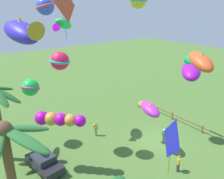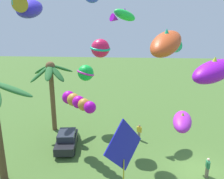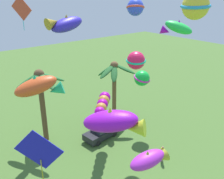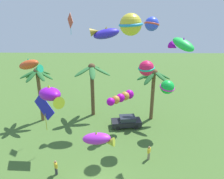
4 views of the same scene
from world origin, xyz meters
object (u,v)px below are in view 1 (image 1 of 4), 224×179
Objects in this scene: kite_diamond_0 at (171,140)px; kite_ball_5 at (45,6)px; spectator_2 at (164,136)px; kite_ball_7 at (30,87)px; parked_car_0 at (44,162)px; palm_tree_0 at (7,152)px; kite_ball_1 at (138,0)px; spectator_1 at (178,163)px; kite_ball_11 at (60,61)px; kite_fish_9 at (200,61)px; kite_fish_4 at (191,71)px; kite_fish_3 at (63,24)px; kite_diamond_8 at (64,3)px; kite_fish_2 at (23,31)px; spectator_0 at (96,129)px; kite_fish_10 at (149,108)px; kite_tube_6 at (58,119)px.

kite_ball_5 is (11.01, 3.13, 8.05)m from kite_diamond_0.
spectator_2 is 14.22m from kite_ball_7.
palm_tree_0 is at bearing 144.26° from parked_car_0.
kite_ball_7 is at bearing 59.69° from kite_ball_1.
kite_ball_1 reaches higher than kite_ball_5.
kite_diamond_0 is at bearing 131.72° from spectator_2.
kite_ball_11 reaches higher than spectator_1.
kite_diamond_0 is 11.46m from kite_ball_11.
kite_ball_11 is (-2.91, -1.94, 2.86)m from kite_ball_7.
kite_ball_5 reaches higher than kite_fish_9.
spectator_2 is 16.57m from kite_ball_5.
kite_ball_1 is at bearing 1.29° from kite_fish_4.
parked_car_0 is 1.39× the size of kite_fish_3.
kite_diamond_8 is 0.96× the size of kite_ball_11.
parked_car_0 is 1.07× the size of kite_fish_2.
spectator_0 and spectator_2 have the same top height.
kite_fish_9 is at bearing -112.01° from palm_tree_0.
kite_fish_10 is at bearing -90.86° from kite_fish_2.
parked_car_0 is at bearing 38.16° from kite_fish_9.
kite_fish_2 is (1.95, -2.22, 6.10)m from palm_tree_0.
kite_fish_4 reaches higher than palm_tree_0.
kite_ball_7 is at bearing -16.73° from kite_fish_2.
palm_tree_0 is 13.12m from kite_fish_10.
spectator_0 is 0.37× the size of kite_diamond_0.
kite_diamond_0 is at bearing 115.12° from spectator_1.
parked_car_0 is at bearing -23.23° from kite_fish_2.
spectator_2 is at bearing -151.83° from kite_ball_1.
kite_diamond_8 is at bearing 141.01° from spectator_0.
spectator_1 is 0.54× the size of kite_fish_3.
kite_diamond_0 is at bearing -162.15° from kite_ball_7.
kite_tube_6 is at bearing -50.66° from kite_fish_2.
palm_tree_0 is 4.90× the size of spectator_2.
parked_car_0 is 2.19× the size of kite_ball_1.
palm_tree_0 is at bearing 82.43° from kite_fish_4.
kite_diamond_0 is 12.80m from kite_ball_1.
spectator_1 is 0.37× the size of kite_diamond_0.
kite_ball_7 is at bearing 23.76° from kite_fish_9.
kite_fish_9 reaches higher than spectator_0.
kite_fish_4 is (-6.57, -10.06, 7.94)m from parked_car_0.
spectator_2 is 0.42× the size of kite_fish_2.
kite_tube_6 is at bearing 56.38° from kite_fish_4.
kite_fish_4 is (0.55, -1.02, 7.87)m from spectator_1.
palm_tree_0 reaches higher than kite_diamond_0.
kite_fish_9 reaches higher than kite_ball_11.
kite_ball_11 reaches higher than parked_car_0.
kite_diamond_8 is (2.12, 5.82, 8.18)m from kite_diamond_0.
kite_ball_11 reaches higher than kite_ball_7.
kite_tube_6 is 1.30× the size of kite_ball_11.
spectator_0 is 8.12m from kite_ball_7.
kite_tube_6 is (-0.75, -1.32, 4.04)m from parked_car_0.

